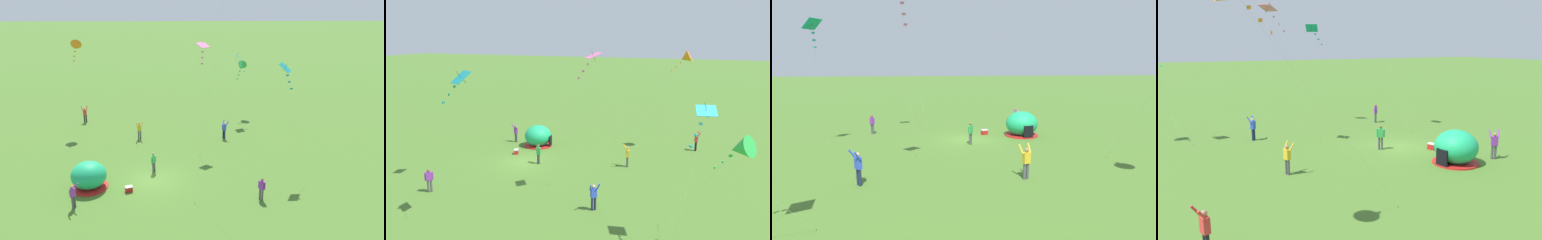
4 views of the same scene
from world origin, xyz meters
TOP-DOWN VIEW (x-y plane):
  - ground_plane at (0.00, 0.00)m, footprint 300.00×300.00m
  - popup_tent at (-4.82, -1.09)m, footprint 2.81×2.81m
  - cooler_box at (-1.71, -1.81)m, footprint 0.63×0.55m
  - person_far_back at (-5.26, -3.90)m, footprint 0.65×0.72m
  - person_center_field at (-2.05, 8.74)m, footprint 0.71×0.60m
  - person_watching_sky at (-0.05, 1.37)m, footprint 0.41×0.51m
  - person_strolling at (6.58, 8.67)m, footprint 0.69×0.71m
  - person_with_toddler at (8.08, -3.12)m, footprint 0.45×0.44m
  - person_arms_raised at (-8.81, 13.83)m, footprint 0.70×0.59m
  - kite_pink at (4.27, 7.62)m, footprint 1.34×4.22m
  - kite_teal at (10.56, 2.03)m, footprint 1.81×4.51m

SIDE VIEW (x-z plane):
  - ground_plane at x=0.00m, z-range 0.00..0.00m
  - cooler_box at x=-1.71m, z-range 0.00..0.44m
  - person_watching_sky at x=-0.05m, z-range 0.10..1.82m
  - person_with_toddler at x=8.08m, z-range 0.10..1.82m
  - popup_tent at x=-4.82m, z-range -0.05..2.05m
  - person_far_back at x=-5.26m, z-range 0.05..1.94m
  - person_strolling at x=6.58m, z-range 0.05..1.94m
  - person_arms_raised at x=-8.81m, z-range 0.05..1.94m
  - person_center_field at x=-2.05m, z-range 0.05..1.94m
  - kite_teal at x=10.56m, z-range 3.91..12.91m
  - kite_pink at x=4.27m, z-range 4.34..14.34m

